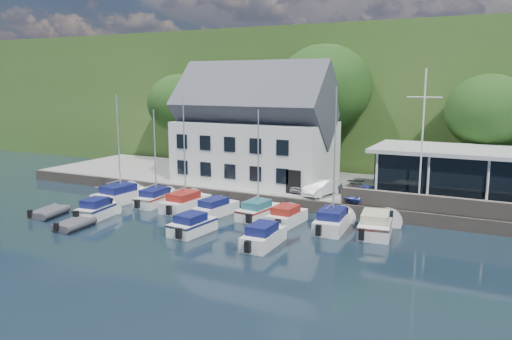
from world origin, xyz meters
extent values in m
plane|color=black|center=(0.00, 0.00, 0.00)|extent=(180.00, 180.00, 0.00)
cube|color=gray|center=(0.00, 17.50, 0.50)|extent=(60.00, 13.00, 1.00)
cube|color=#645A50|center=(0.00, 11.00, 0.50)|extent=(60.00, 0.30, 1.00)
cube|color=#34531F|center=(0.00, 62.00, 8.00)|extent=(160.00, 75.00, 16.00)
cube|color=#596733|center=(8.00, 70.00, 16.15)|extent=(50.00, 30.00, 0.30)
cube|color=#645A50|center=(12.00, 11.40, 1.60)|extent=(18.00, 0.50, 1.20)
imported|color=#A9A9AE|center=(-1.15, 13.84, 1.55)|extent=(1.47, 3.32, 1.11)
imported|color=silver|center=(0.78, 13.10, 1.65)|extent=(2.42, 4.18, 1.30)
imported|color=#2B2B2F|center=(3.65, 12.98, 1.58)|extent=(2.69, 4.29, 1.16)
imported|color=navy|center=(4.17, 12.88, 1.60)|extent=(2.43, 3.79, 1.21)
camera|label=1|loc=(13.66, -25.01, 10.13)|focal=35.00mm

